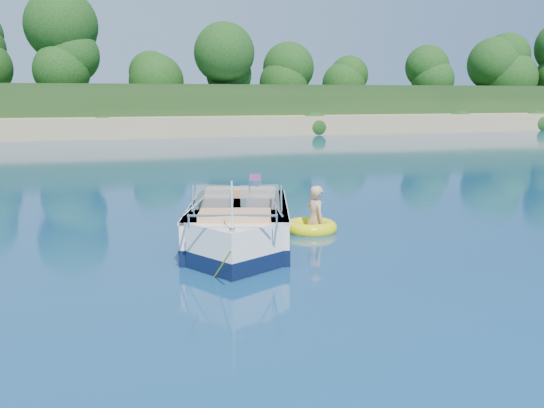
% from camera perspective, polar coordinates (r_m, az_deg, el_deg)
% --- Properties ---
extents(ground, '(160.00, 160.00, 0.00)m').
position_cam_1_polar(ground, '(11.40, -7.69, -5.70)').
color(ground, '#0B264D').
rests_on(ground, ground).
extents(shoreline, '(170.00, 59.00, 6.00)m').
position_cam_1_polar(shoreline, '(74.64, -16.27, 8.14)').
color(shoreline, tan).
rests_on(shoreline, ground).
extents(treeline, '(150.00, 7.12, 8.19)m').
position_cam_1_polar(treeline, '(51.92, -15.81, 12.50)').
color(treeline, black).
rests_on(treeline, ground).
extents(motorboat, '(3.07, 5.58, 1.91)m').
position_cam_1_polar(motorboat, '(12.55, -3.21, -2.41)').
color(motorboat, white).
rests_on(motorboat, ground).
extents(tow_tube, '(1.43, 1.43, 0.33)m').
position_cam_1_polar(tow_tube, '(14.09, 3.66, -2.21)').
color(tow_tube, '#F5EA0B').
rests_on(tow_tube, ground).
extents(boy, '(0.56, 0.93, 1.71)m').
position_cam_1_polar(boy, '(14.04, 3.98, -2.61)').
color(boy, tan).
rests_on(boy, ground).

